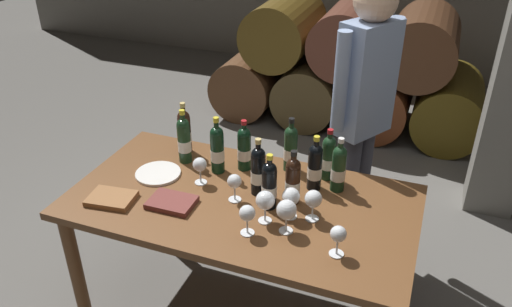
% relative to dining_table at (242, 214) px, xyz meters
% --- Properties ---
extents(barrel_stack, '(2.49, 0.90, 1.15)m').
position_rel_dining_table_xyz_m(barrel_stack, '(-0.00, 2.60, -0.13)').
color(barrel_stack, brown).
rests_on(barrel_stack, ground_plane).
extents(dining_table, '(1.70, 0.90, 0.76)m').
position_rel_dining_table_xyz_m(dining_table, '(0.00, 0.00, 0.00)').
color(dining_table, brown).
rests_on(dining_table, ground_plane).
extents(wine_bottle_0, '(0.07, 0.07, 0.30)m').
position_rel_dining_table_xyz_m(wine_bottle_0, '(0.31, 0.22, 0.22)').
color(wine_bottle_0, black).
rests_on(wine_bottle_0, dining_table).
extents(wine_bottle_1, '(0.07, 0.07, 0.30)m').
position_rel_dining_table_xyz_m(wine_bottle_1, '(0.14, 0.35, 0.22)').
color(wine_bottle_1, '#19381E').
rests_on(wine_bottle_1, dining_table).
extents(wine_bottle_2, '(0.07, 0.07, 0.28)m').
position_rel_dining_table_xyz_m(wine_bottle_2, '(0.24, 0.07, 0.21)').
color(wine_bottle_2, black).
rests_on(wine_bottle_2, dining_table).
extents(wine_bottle_3, '(0.07, 0.07, 0.31)m').
position_rel_dining_table_xyz_m(wine_bottle_3, '(-0.43, 0.23, 0.22)').
color(wine_bottle_3, '#19381E').
rests_on(wine_bottle_3, dining_table).
extents(wine_bottle_4, '(0.07, 0.07, 0.32)m').
position_rel_dining_table_xyz_m(wine_bottle_4, '(-0.22, 0.19, 0.23)').
color(wine_bottle_4, black).
rests_on(wine_bottle_4, dining_table).
extents(wine_bottle_5, '(0.07, 0.07, 0.29)m').
position_rel_dining_table_xyz_m(wine_bottle_5, '(-0.09, 0.27, 0.22)').
color(wine_bottle_5, black).
rests_on(wine_bottle_5, dining_table).
extents(wine_bottle_6, '(0.07, 0.07, 0.29)m').
position_rel_dining_table_xyz_m(wine_bottle_6, '(0.42, 0.25, 0.22)').
color(wine_bottle_6, '#19381E').
rests_on(wine_bottle_6, dining_table).
extents(wine_bottle_7, '(0.07, 0.07, 0.28)m').
position_rel_dining_table_xyz_m(wine_bottle_7, '(0.35, 0.34, 0.21)').
color(wine_bottle_7, '#19381E').
rests_on(wine_bottle_7, dining_table).
extents(wine_bottle_8, '(0.07, 0.07, 0.29)m').
position_rel_dining_table_xyz_m(wine_bottle_8, '(0.15, -0.01, 0.22)').
color(wine_bottle_8, black).
rests_on(wine_bottle_8, dining_table).
extents(wine_bottle_9, '(0.07, 0.07, 0.30)m').
position_rel_dining_table_xyz_m(wine_bottle_9, '(-0.48, 0.32, 0.22)').
color(wine_bottle_9, black).
rests_on(wine_bottle_9, dining_table).
extents(wine_bottle_10, '(0.07, 0.07, 0.31)m').
position_rel_dining_table_xyz_m(wine_bottle_10, '(0.06, 0.08, 0.22)').
color(wine_bottle_10, black).
rests_on(wine_bottle_10, dining_table).
extents(wine_glass_0, '(0.08, 0.08, 0.16)m').
position_rel_dining_table_xyz_m(wine_glass_0, '(0.27, -0.05, 0.20)').
color(wine_glass_0, white).
rests_on(wine_glass_0, dining_table).
extents(wine_glass_1, '(0.07, 0.07, 0.15)m').
position_rel_dining_table_xyz_m(wine_glass_1, '(0.13, -0.24, 0.20)').
color(wine_glass_1, white).
rests_on(wine_glass_1, dining_table).
extents(wine_glass_2, '(0.09, 0.09, 0.16)m').
position_rel_dining_table_xyz_m(wine_glass_2, '(0.28, -0.16, 0.21)').
color(wine_glass_2, white).
rests_on(wine_glass_2, dining_table).
extents(wine_glass_3, '(0.07, 0.07, 0.14)m').
position_rel_dining_table_xyz_m(wine_glass_3, '(0.53, -0.24, 0.19)').
color(wine_glass_3, white).
rests_on(wine_glass_3, dining_table).
extents(wine_glass_4, '(0.07, 0.07, 0.15)m').
position_rel_dining_table_xyz_m(wine_glass_4, '(-0.25, 0.06, 0.20)').
color(wine_glass_4, white).
rests_on(wine_glass_4, dining_table).
extents(wine_glass_5, '(0.09, 0.09, 0.16)m').
position_rel_dining_table_xyz_m(wine_glass_5, '(0.17, -0.13, 0.20)').
color(wine_glass_5, white).
rests_on(wine_glass_5, dining_table).
extents(wine_glass_6, '(0.07, 0.07, 0.14)m').
position_rel_dining_table_xyz_m(wine_glass_6, '(-0.03, -0.02, 0.19)').
color(wine_glass_6, white).
rests_on(wine_glass_6, dining_table).
extents(wine_glass_7, '(0.08, 0.08, 0.16)m').
position_rel_dining_table_xyz_m(wine_glass_7, '(0.37, -0.04, 0.20)').
color(wine_glass_7, white).
rests_on(wine_glass_7, dining_table).
extents(tasting_notebook, '(0.24, 0.19, 0.03)m').
position_rel_dining_table_xyz_m(tasting_notebook, '(-0.59, -0.24, 0.11)').
color(tasting_notebook, '#936038').
rests_on(tasting_notebook, dining_table).
extents(leather_ledger, '(0.22, 0.17, 0.03)m').
position_rel_dining_table_xyz_m(leather_ledger, '(-0.30, -0.17, 0.11)').
color(leather_ledger, brown).
rests_on(leather_ledger, dining_table).
extents(serving_plate, '(0.24, 0.24, 0.01)m').
position_rel_dining_table_xyz_m(serving_plate, '(-0.50, 0.05, 0.10)').
color(serving_plate, white).
rests_on(serving_plate, dining_table).
extents(sommelier_presenting, '(0.32, 0.44, 1.72)m').
position_rel_dining_table_xyz_m(sommelier_presenting, '(0.44, 0.75, 0.37)').
color(sommelier_presenting, '#383842').
rests_on(sommelier_presenting, ground_plane).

